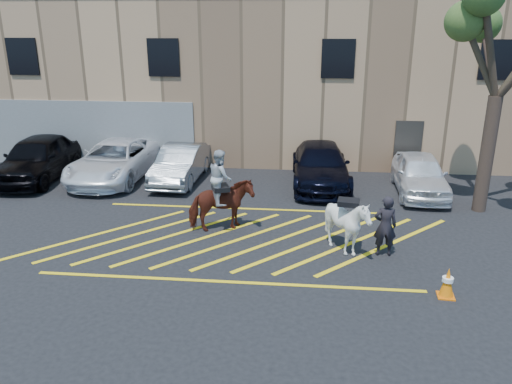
# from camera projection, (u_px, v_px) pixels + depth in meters

# --- Properties ---
(ground) EXTENTS (90.00, 90.00, 0.00)m
(ground) POSITION_uv_depth(u_px,v_px,m) (241.00, 235.00, 14.74)
(ground) COLOR black
(ground) RESTS_ON ground
(car_black_suv) EXTENTS (2.30, 5.16, 1.73)m
(car_black_suv) POSITION_uv_depth(u_px,v_px,m) (38.00, 158.00, 19.76)
(car_black_suv) COLOR black
(car_black_suv) RESTS_ON ground
(car_white_pickup) EXTENTS (2.68, 5.47, 1.50)m
(car_white_pickup) POSITION_uv_depth(u_px,v_px,m) (115.00, 161.00, 19.80)
(car_white_pickup) COLOR white
(car_white_pickup) RESTS_ON ground
(car_silver_sedan) EXTENTS (1.65, 4.29, 1.39)m
(car_silver_sedan) POSITION_uv_depth(u_px,v_px,m) (181.00, 164.00, 19.55)
(car_silver_sedan) COLOR gray
(car_silver_sedan) RESTS_ON ground
(car_blue_suv) EXTENTS (2.30, 5.26, 1.51)m
(car_blue_suv) POSITION_uv_depth(u_px,v_px,m) (320.00, 165.00, 19.16)
(car_blue_suv) COLOR black
(car_blue_suv) RESTS_ON ground
(car_white_suv) EXTENTS (1.88, 4.32, 1.45)m
(car_white_suv) POSITION_uv_depth(u_px,v_px,m) (420.00, 174.00, 18.15)
(car_white_suv) COLOR white
(car_white_suv) RESTS_ON ground
(handler) EXTENTS (0.62, 0.41, 1.68)m
(handler) POSITION_uv_depth(u_px,v_px,m) (385.00, 226.00, 13.25)
(handler) COLOR black
(handler) RESTS_ON ground
(warehouse) EXTENTS (32.42, 10.20, 7.30)m
(warehouse) POSITION_uv_depth(u_px,v_px,m) (270.00, 71.00, 24.84)
(warehouse) COLOR tan
(warehouse) RESTS_ON ground
(hatching_zone) EXTENTS (12.60, 5.12, 0.01)m
(hatching_zone) POSITION_uv_depth(u_px,v_px,m) (240.00, 239.00, 14.46)
(hatching_zone) COLOR yellow
(hatching_zone) RESTS_ON ground
(mounted_bay) EXTENTS (2.07, 1.49, 2.50)m
(mounted_bay) POSITION_uv_depth(u_px,v_px,m) (221.00, 199.00, 14.77)
(mounted_bay) COLOR #5E2516
(mounted_bay) RESTS_ON ground
(saddled_white) EXTENTS (1.54, 1.68, 1.64)m
(saddled_white) POSITION_uv_depth(u_px,v_px,m) (347.00, 225.00, 13.38)
(saddled_white) COLOR white
(saddled_white) RESTS_ON ground
(traffic_cone) EXTENTS (0.41, 0.41, 0.73)m
(traffic_cone) POSITION_uv_depth(u_px,v_px,m) (447.00, 282.00, 11.35)
(traffic_cone) COLOR orange
(traffic_cone) RESTS_ON ground
(tree) EXTENTS (3.99, 4.37, 7.31)m
(tree) POSITION_uv_depth(u_px,v_px,m) (505.00, 32.00, 14.85)
(tree) COLOR #47342B
(tree) RESTS_ON ground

